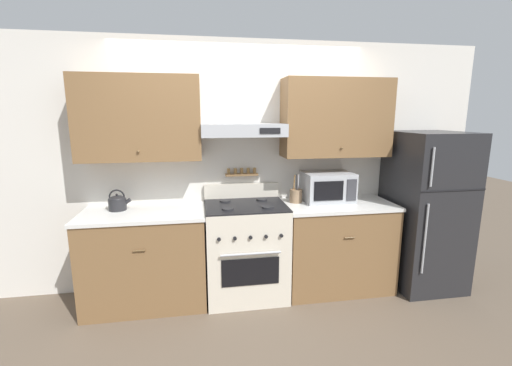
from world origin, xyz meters
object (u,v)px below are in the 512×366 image
(refrigerator, at_px, (425,210))
(microwave, at_px, (327,186))
(stove_range, at_px, (246,250))
(tea_kettle, at_px, (118,202))
(utensil_crock, at_px, (296,195))

(refrigerator, bearing_deg, microwave, 169.75)
(stove_range, bearing_deg, tea_kettle, 174.86)
(refrigerator, height_order, microwave, refrigerator)
(stove_range, bearing_deg, utensil_crock, 11.42)
(stove_range, height_order, utensil_crock, utensil_crock)
(stove_range, xyz_separation_m, microwave, (0.88, 0.13, 0.59))
(microwave, xyz_separation_m, utensil_crock, (-0.34, -0.02, -0.08))
(microwave, bearing_deg, stove_range, -171.81)
(stove_range, relative_size, refrigerator, 0.67)
(tea_kettle, relative_size, microwave, 0.42)
(microwave, bearing_deg, utensil_crock, -177.01)
(refrigerator, distance_m, microwave, 1.08)
(refrigerator, xyz_separation_m, microwave, (-1.03, 0.19, 0.25))
(stove_range, bearing_deg, microwave, 8.19)
(stove_range, height_order, tea_kettle, tea_kettle)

